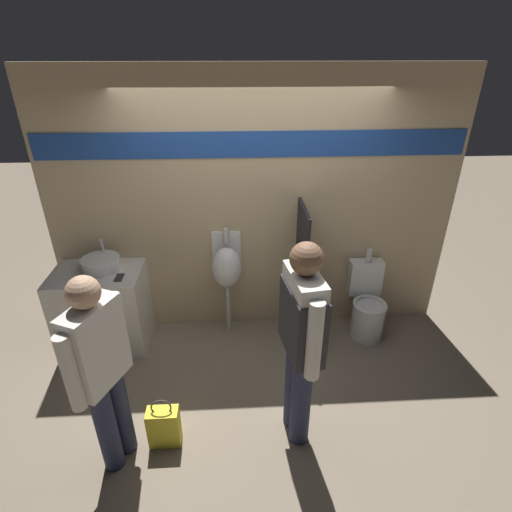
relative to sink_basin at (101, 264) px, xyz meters
The scene contains 11 objects.
ground_plane 1.81m from the sink_basin, 12.46° to the right, with size 16.00×16.00×0.00m, color gray.
display_wall 1.60m from the sink_basin, ahead, with size 4.09×0.07×2.70m.
sink_counter 0.50m from the sink_basin, 129.86° to the right, with size 0.87×0.59×0.86m.
sink_basin is the anchor object (origin of this frame).
cell_phone 0.28m from the sink_basin, 40.31° to the right, with size 0.07×0.14×0.01m.
divider_near_counter 1.98m from the sink_basin, ahead, with size 0.03×0.58×1.49m.
urinal_near_counter 1.24m from the sink_basin, ahead, with size 0.31×0.31×1.19m.
toilet 2.78m from the sink_basin, ahead, with size 0.36×0.52×0.94m.
person_in_vest 2.18m from the sink_basin, 35.49° to the right, with size 0.28×0.59×1.71m.
person_with_lanyard 1.48m from the sink_basin, 74.41° to the right, with size 0.33×0.52×1.60m.
shopping_bag 1.69m from the sink_basin, 61.36° to the right, with size 0.25×0.13×0.46m.
Camera 1 is at (-0.19, -3.17, 2.81)m, focal length 28.00 mm.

